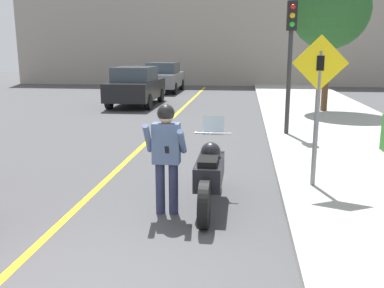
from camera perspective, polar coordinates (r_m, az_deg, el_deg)
name	(u,v)px	position (r m, az deg, el deg)	size (l,w,h in m)	color
road_center_line	(135,153)	(10.26, -7.63, -1.23)	(0.12, 36.00, 0.01)	yellow
building_backdrop	(217,32)	(29.72, 3.33, 14.70)	(28.00, 1.20, 7.11)	gray
motorcycle	(210,173)	(6.72, 2.38, -3.94)	(0.62, 2.43, 1.32)	black
person_biker	(166,149)	(6.26, -3.45, -0.61)	(0.59, 0.46, 1.65)	#282D4C
crossing_sign	(318,97)	(7.42, 16.45, 6.02)	(0.91, 0.08, 2.53)	slate
traffic_light	(291,43)	(11.99, 13.02, 13.03)	(0.26, 0.30, 3.53)	#2D2D30
street_tree	(330,10)	(17.06, 17.95, 16.69)	(2.88, 2.88, 5.16)	brown
parked_car_black	(136,86)	(18.94, -7.50, 7.69)	(1.88, 4.20, 1.68)	black
parked_car_grey	(164,77)	(24.89, -3.78, 8.91)	(1.88, 4.20, 1.68)	black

